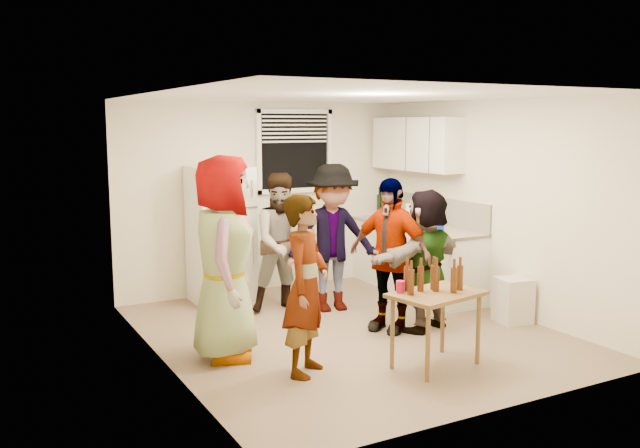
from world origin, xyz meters
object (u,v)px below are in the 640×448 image
refrigerator (221,235)px  guest_stripe (306,373)px  red_cup (400,292)px  guest_orange (424,329)px  guest_grey (226,357)px  guest_black (388,330)px  blue_cup (440,235)px  wine_bottle (379,216)px  beer_bottle_counter (439,232)px  guest_back_right (332,310)px  trash_bin (513,300)px  beer_bottle_table (436,291)px  kettle (406,223)px  guest_back_left (284,310)px  serving_table (435,366)px

refrigerator → guest_stripe: refrigerator is taller
red_cup → guest_orange: 1.41m
guest_grey → guest_black: 1.86m
blue_cup → wine_bottle: bearing=80.2°
guest_grey → guest_orange: 2.23m
refrigerator → guest_stripe: bearing=-94.4°
beer_bottle_counter → refrigerator: bearing=150.3°
guest_stripe → guest_back_right: (1.24, 1.70, 0.00)m
refrigerator → trash_bin: size_ratio=3.36×
wine_bottle → guest_black: 2.72m
guest_grey → guest_back_right: size_ratio=1.10×
guest_stripe → guest_back_right: 2.10m
refrigerator → wine_bottle: 2.51m
beer_bottle_table → guest_back_right: beer_bottle_table is taller
trash_bin → guest_black: 1.48m
blue_cup → red_cup: size_ratio=1.10×
kettle → guest_back_right: 1.69m
red_cup → guest_stripe: 1.12m
beer_bottle_table → guest_back_left: bearing=100.3°
blue_cup → guest_stripe: size_ratio=0.07×
guest_stripe → guest_orange: (1.74, 0.55, 0.00)m
refrigerator → trash_bin: (2.56, -2.42, -0.60)m
blue_cup → serving_table: 2.21m
beer_bottle_table → guest_back_left: beer_bottle_table is taller
guest_grey → guest_back_left: size_ratio=1.17×
blue_cup → guest_grey: blue_cup is taller
trash_bin → serving_table: bearing=-157.0°
beer_bottle_table → guest_black: beer_bottle_table is taller
blue_cup → guest_back_left: bearing=154.4°
serving_table → beer_bottle_table: (0.01, 0.03, 0.70)m
serving_table → guest_orange: (0.62, 0.97, 0.00)m
refrigerator → blue_cup: bearing=-35.4°
beer_bottle_table → guest_back_left: 2.47m
blue_cup → guest_orange: bearing=-138.2°
beer_bottle_table → wine_bottle: bearing=64.6°
beer_bottle_counter → guest_orange: (-0.82, -0.81, -0.90)m
refrigerator → wine_bottle: refrigerator is taller
kettle → guest_back_left: (-1.89, -0.17, -0.90)m
guest_back_right → guest_orange: bearing=-56.3°
kettle → beer_bottle_counter: bearing=-74.9°
wine_bottle → beer_bottle_table: bearing=-115.4°
guest_back_right → guest_black: (0.14, -0.98, 0.00)m
serving_table → guest_orange: serving_table is taller
guest_back_left → trash_bin: bearing=-32.4°
kettle → guest_black: kettle is taller
guest_stripe → guest_grey: bearing=80.2°
red_cup → guest_back_left: 2.32m
beer_bottle_counter → guest_black: bearing=-151.3°
guest_back_right → guest_grey: bearing=-140.7°
guest_orange → refrigerator: bearing=-71.7°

